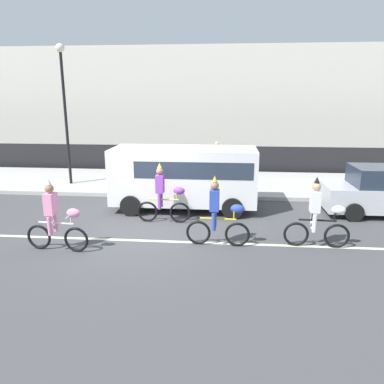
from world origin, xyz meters
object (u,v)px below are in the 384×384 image
Objects in this scene: parade_cyclist_purple at (164,197)px; parade_cyclist_cobalt at (219,216)px; pedestrian_onlooker at (217,157)px; street_lamp_post at (64,94)px; parade_cyclist_pink at (56,220)px; parked_van_white at (186,174)px; parade_cyclist_zebra at (318,217)px.

parade_cyclist_cobalt is at bearing -45.01° from parade_cyclist_purple.
pedestrian_onlooker is at bearing 91.88° from parade_cyclist_cobalt.
street_lamp_post is at bearing 137.22° from parade_cyclist_cobalt.
parade_cyclist_pink is 4.21m from parade_cyclist_cobalt.
parade_cyclist_cobalt is 0.38× the size of parked_van_white.
parade_cyclist_pink and parade_cyclist_zebra have the same top height.
parked_van_white is (-1.22, 3.33, 0.44)m from parade_cyclist_cobalt.
parade_cyclist_pink is at bearing -125.79° from parked_van_white.
parade_cyclist_cobalt is 9.65m from street_lamp_post.
street_lamp_post reaches higher than parade_cyclist_pink.
parade_cyclist_cobalt is at bearing -88.12° from pedestrian_onlooker.
parade_cyclist_purple is at bearing -109.35° from parked_van_white.
pedestrian_onlooker is (-0.29, 8.85, 0.17)m from parade_cyclist_cobalt.
parade_cyclist_purple is at bearing 159.43° from parade_cyclist_zebra.
parade_cyclist_zebra is at bearing -33.12° from street_lamp_post.
parade_cyclist_purple and parade_cyclist_cobalt have the same top height.
parade_cyclist_purple is 7.34m from street_lamp_post.
parade_cyclist_purple is 0.38× the size of parked_van_white.
pedestrian_onlooker is (-2.91, 8.73, 0.17)m from parade_cyclist_zebra.
pedestrian_onlooker is at bearing 68.08° from parade_cyclist_pink.
parade_cyclist_pink is 3.45m from parade_cyclist_purple.
street_lamp_post is at bearing -157.51° from pedestrian_onlooker.
parade_cyclist_cobalt is (4.14, 0.73, 0.00)m from parade_cyclist_pink.
pedestrian_onlooker is (6.41, 2.65, -2.97)m from street_lamp_post.
parked_van_white reaches higher than parade_cyclist_pink.
parade_cyclist_zebra is 11.56m from street_lamp_post.
street_lamp_post is (-4.93, 4.43, 3.15)m from parade_cyclist_purple.
parade_cyclist_purple is 1.19× the size of pedestrian_onlooker.
street_lamp_post reaches higher than parade_cyclist_cobalt.
street_lamp_post reaches higher than parked_van_white.
parade_cyclist_purple is at bearing -41.95° from street_lamp_post.
parade_cyclist_zebra is (2.62, 0.12, 0.00)m from parade_cyclist_cobalt.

